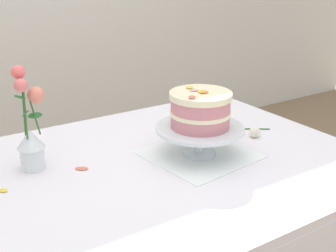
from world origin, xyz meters
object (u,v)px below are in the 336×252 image
object	(u,v)px
flower_vase	(30,133)
cake_stand	(200,131)
fallen_rose	(255,132)
layer_cake	(200,109)
dining_table	(151,194)

from	to	relation	value
flower_vase	cake_stand	bearing A→B (deg)	-21.92
cake_stand	fallen_rose	distance (m)	0.27
layer_cake	fallen_rose	xyz separation A→B (m)	(0.26, 0.02, -0.14)
dining_table	fallen_rose	bearing A→B (deg)	1.88
cake_stand	flower_vase	bearing A→B (deg)	158.08
cake_stand	fallen_rose	xyz separation A→B (m)	(0.26, 0.02, -0.06)
dining_table	layer_cake	distance (m)	0.31
dining_table	flower_vase	xyz separation A→B (m)	(-0.30, 0.20, 0.21)
dining_table	flower_vase	bearing A→B (deg)	147.11
dining_table	cake_stand	world-z (taller)	cake_stand
flower_vase	fallen_rose	world-z (taller)	flower_vase
dining_table	flower_vase	distance (m)	0.42
cake_stand	layer_cake	distance (m)	0.08
cake_stand	dining_table	bearing A→B (deg)	179.48
dining_table	layer_cake	xyz separation A→B (m)	(0.19, -0.00, 0.25)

